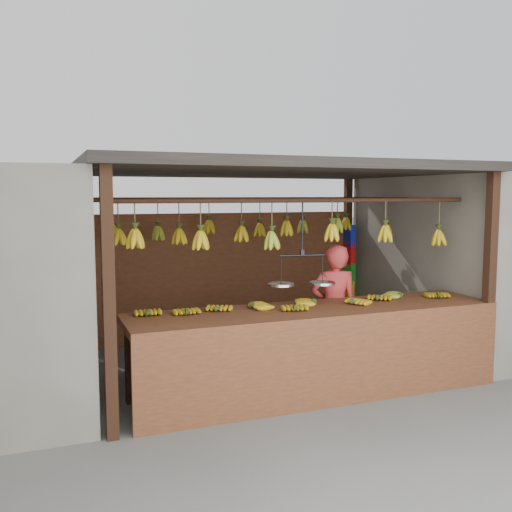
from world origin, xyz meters
name	(u,v)px	position (x,y,z in m)	size (l,w,h in m)	color
ground	(265,365)	(0.00, 0.00, 0.00)	(80.00, 80.00, 0.00)	#5B5B57
stall	(255,202)	(0.00, 0.33, 1.97)	(4.30, 3.30, 2.40)	black
neighbor_right	(499,259)	(3.60, 0.00, 1.15)	(3.00, 3.00, 2.30)	slate
counter	(321,328)	(0.11, -1.23, 0.72)	(3.90, 0.89, 0.96)	brown
hanging_bananas	(264,232)	(-0.01, 0.02, 1.62)	(3.61, 2.22, 0.39)	#BD9814
balance_scale	(302,279)	(0.00, -1.00, 1.19)	(0.70, 0.33, 0.87)	black
vendor	(334,310)	(0.61, -0.60, 0.75)	(0.55, 0.36, 1.50)	#BF3333
bag_bundles	(349,263)	(1.94, 1.35, 1.01)	(0.08, 0.26, 1.20)	#1426BF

